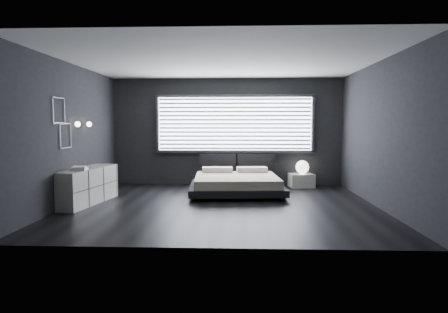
{
  "coord_description": "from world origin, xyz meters",
  "views": [
    {
      "loc": [
        0.36,
        -7.77,
        1.59
      ],
      "look_at": [
        0.0,
        0.85,
        0.9
      ],
      "focal_mm": 32.0,
      "sensor_mm": 36.0,
      "label": 1
    }
  ],
  "objects": [
    {
      "name": "headboard",
      "position": [
        0.26,
        2.64,
        0.57
      ],
      "size": [
        1.96,
        0.16,
        0.52
      ],
      "color": "black",
      "rests_on": "ground"
    },
    {
      "name": "bed",
      "position": [
        0.26,
        1.36,
        0.25
      ],
      "size": [
        2.22,
        2.13,
        0.54
      ],
      "color": "black",
      "rests_on": "ground"
    },
    {
      "name": "book_stack",
      "position": [
        -2.73,
        -0.31,
        0.75
      ],
      "size": [
        0.33,
        0.4,
        0.07
      ],
      "color": "silver",
      "rests_on": "dresser"
    },
    {
      "name": "sconce_far",
      "position": [
        -2.88,
        0.65,
        1.6
      ],
      "size": [
        0.18,
        0.11,
        0.11
      ],
      "color": "silver",
      "rests_on": "ground"
    },
    {
      "name": "dresser",
      "position": [
        -2.75,
        0.09,
        0.36
      ],
      "size": [
        0.75,
        1.85,
        0.72
      ],
      "color": "silver",
      "rests_on": "ground"
    },
    {
      "name": "sconce_near",
      "position": [
        -2.88,
        0.05,
        1.6
      ],
      "size": [
        0.18,
        0.11,
        0.11
      ],
      "color": "silver",
      "rests_on": "ground"
    },
    {
      "name": "orb_lamp",
      "position": [
        1.94,
        2.42,
        0.51
      ],
      "size": [
        0.33,
        0.33,
        0.33
      ],
      "primitive_type": "sphere",
      "color": "white",
      "rests_on": "nightstand"
    },
    {
      "name": "window",
      "position": [
        0.2,
        2.7,
        1.61
      ],
      "size": [
        4.14,
        0.09,
        1.52
      ],
      "color": "white",
      "rests_on": "ground"
    },
    {
      "name": "wall_art_upper",
      "position": [
        -2.98,
        -0.55,
        1.85
      ],
      "size": [
        0.01,
        0.48,
        0.48
      ],
      "color": "#47474C",
      "rests_on": "ground"
    },
    {
      "name": "wall_art_lower",
      "position": [
        -2.98,
        -0.3,
        1.38
      ],
      "size": [
        0.01,
        0.48,
        0.48
      ],
      "color": "#47474C",
      "rests_on": "ground"
    },
    {
      "name": "nightstand",
      "position": [
        1.91,
        2.39,
        0.17
      ],
      "size": [
        0.65,
        0.56,
        0.34
      ],
      "primitive_type": "cube",
      "rotation": [
        0.0,
        0.0,
        0.13
      ],
      "color": "silver",
      "rests_on": "ground"
    },
    {
      "name": "room",
      "position": [
        0.0,
        0.0,
        1.4
      ],
      "size": [
        6.04,
        6.0,
        2.8
      ],
      "color": "black",
      "rests_on": "ground"
    }
  ]
}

